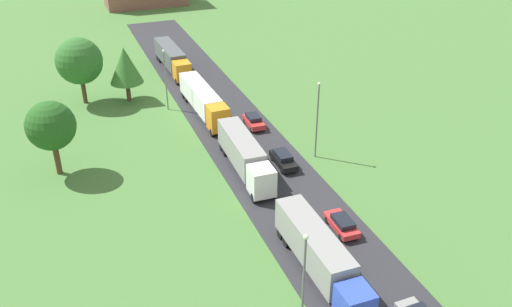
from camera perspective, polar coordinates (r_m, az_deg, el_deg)
road at (r=57.52m, az=3.10°, el=-4.21°), size 10.00×140.00×0.06m
lane_marking_centre at (r=55.24m, az=4.36°, el=-5.76°), size 0.16×121.73×0.01m
truck_lead at (r=46.54m, az=6.57°, el=-10.22°), size 2.51×13.52×3.74m
truck_second at (r=60.25m, az=-1.18°, el=-0.10°), size 2.85×13.17×3.79m
truck_third at (r=74.36m, az=-5.47°, el=5.55°), size 2.82×14.73×3.58m
truck_fourth at (r=90.93m, az=-8.68°, el=9.77°), size 2.87×13.96×3.63m
car_second at (r=52.51m, az=8.87°, el=-7.17°), size 1.91×4.33×1.38m
car_third at (r=62.18m, az=2.85°, el=-0.59°), size 1.92×4.63×1.50m
car_fourth at (r=70.99m, az=-0.23°, el=3.39°), size 1.96×4.13×1.53m
lamppost_lead at (r=39.84m, az=4.95°, el=-12.90°), size 0.36×0.36×8.84m
lamppost_second at (r=62.43m, az=6.35°, el=3.79°), size 0.36×0.36×9.25m
lamppost_third at (r=75.55m, az=-9.34°, el=7.82°), size 0.36×0.36×8.52m
tree_oak at (r=79.40m, az=-13.36°, el=8.85°), size 4.62×4.62×7.82m
tree_birch at (r=62.24m, az=-20.44°, el=2.68°), size 5.29×5.29×8.49m
tree_maple at (r=79.95m, az=-17.80°, el=9.06°), size 6.37×6.37×9.34m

